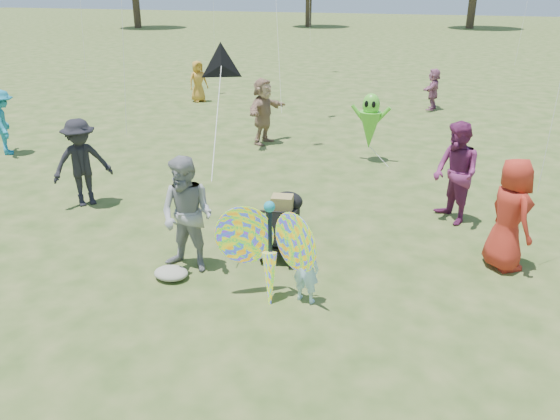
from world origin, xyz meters
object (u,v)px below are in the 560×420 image
object	(u,v)px
crowd_i	(4,122)
crowd_e	(456,173)
alien_kite	(370,124)
crowd_d	(263,111)
adult_man	(187,215)
crowd_g	(198,81)
crowd_b	(82,163)
butterfly_kite	(270,252)
child_girl	(306,268)
jogging_stroller	(284,221)
crowd_a	(510,215)
crowd_j	(433,89)

from	to	relation	value
crowd_i	crowd_e	bearing A→B (deg)	-137.09
crowd_e	alien_kite	distance (m)	4.05
crowd_d	crowd_i	distance (m)	6.93
adult_man	crowd_g	bearing A→B (deg)	120.94
alien_kite	crowd_b	bearing A→B (deg)	-135.65
crowd_b	butterfly_kite	world-z (taller)	crowd_b
child_girl	jogging_stroller	size ratio (longest dim) A/B	1.00
crowd_a	crowd_b	size ratio (longest dim) A/B	1.01
crowd_b	butterfly_kite	size ratio (longest dim) A/B	1.04
crowd_d	crowd_i	size ratio (longest dim) A/B	1.08
crowd_i	crowd_j	distance (m)	14.02
crowd_i	crowd_j	world-z (taller)	crowd_i
crowd_i	crowd_j	size ratio (longest dim) A/B	1.17
crowd_e	jogging_stroller	bearing A→B (deg)	-83.02
crowd_g	adult_man	bearing A→B (deg)	-116.80
crowd_b	crowd_g	size ratio (longest dim) A/B	1.17
adult_man	crowd_a	bearing A→B (deg)	24.61
crowd_d	crowd_j	size ratio (longest dim) A/B	1.27
jogging_stroller	crowd_a	bearing A→B (deg)	1.72
jogging_stroller	crowd_j	bearing A→B (deg)	73.59
adult_man	alien_kite	bearing A→B (deg)	81.10
child_girl	crowd_e	bearing A→B (deg)	-107.53
child_girl	crowd_a	bearing A→B (deg)	-134.19
crowd_g	crowd_e	bearing A→B (deg)	-94.76
crowd_a	jogging_stroller	bearing A→B (deg)	70.73
jogging_stroller	butterfly_kite	size ratio (longest dim) A/B	0.63
crowd_b	crowd_g	world-z (taller)	crowd_b
crowd_d	crowd_e	world-z (taller)	crowd_e
child_girl	alien_kite	bearing A→B (deg)	-77.76
crowd_g	jogging_stroller	bearing A→B (deg)	-110.02
crowd_d	crowd_g	world-z (taller)	crowd_d
alien_kite	adult_man	bearing A→B (deg)	-104.11
crowd_g	butterfly_kite	size ratio (longest dim) A/B	0.89
crowd_b	crowd_i	distance (m)	4.93
crowd_e	crowd_j	world-z (taller)	crowd_e
crowd_b	butterfly_kite	bearing A→B (deg)	-73.56
crowd_b	crowd_g	bearing A→B (deg)	54.95
jogging_stroller	alien_kite	bearing A→B (deg)	76.30
crowd_e	alien_kite	xyz separation A→B (m)	(-2.21, 3.40, -0.01)
adult_man	crowd_d	bearing A→B (deg)	106.29
crowd_a	crowd_g	xyz separation A→B (m)	(-10.67, 10.53, -0.14)
jogging_stroller	crowd_d	bearing A→B (deg)	103.48
jogging_stroller	alien_kite	size ratio (longest dim) A/B	0.63
adult_man	crowd_a	distance (m)	5.07
crowd_i	alien_kite	distance (m)	9.64
crowd_g	crowd_j	distance (m)	8.80
child_girl	crowd_g	bearing A→B (deg)	-48.27
crowd_a	crowd_g	size ratio (longest dim) A/B	1.19
crowd_g	jogging_stroller	xyz separation A→B (m)	(7.15, -11.22, -0.16)
adult_man	crowd_j	xyz separation A→B (m)	(2.80, 13.61, -0.21)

